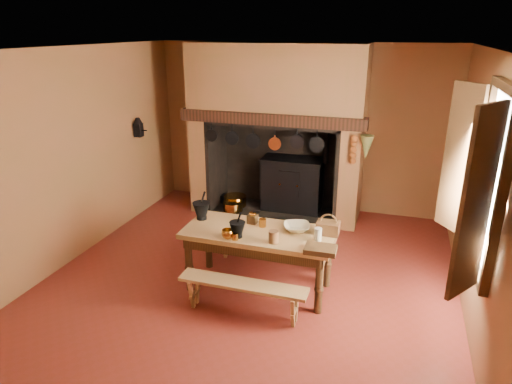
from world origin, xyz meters
The scene contains 28 objects.
floor centered at (0.00, 0.00, 0.00)m, with size 5.50×5.50×0.00m, color maroon.
ceiling centered at (0.00, 0.00, 2.80)m, with size 5.50×5.50×0.00m, color silver.
back_wall centered at (0.00, 2.75, 1.40)m, with size 5.00×0.02×2.80m, color #93593A.
wall_left centered at (-2.50, 0.00, 1.40)m, with size 0.02×5.50×2.80m, color #93593A.
wall_right centered at (2.50, 0.00, 1.40)m, with size 0.02×5.50×2.80m, color #93593A.
wall_front centered at (0.00, -2.75, 1.40)m, with size 5.00×0.02×2.80m, color #93593A.
chimney_breast centered at (-0.30, 2.31, 1.81)m, with size 2.95×0.96×2.80m.
iron_range centered at (-0.04, 2.45, 0.48)m, with size 1.12×0.55×1.60m.
hearth_pans centered at (-1.05, 2.22, 0.09)m, with size 0.51×0.62×0.20m.
hanging_pans centered at (-0.34, 1.81, 1.36)m, with size 1.92×0.29×0.27m.
onion_string centered at (1.00, 1.79, 1.33)m, with size 0.12×0.10×0.46m, color #AD4D1F, non-canonical shape.
herb_bunch centered at (1.18, 1.79, 1.38)m, with size 0.20×0.20×0.35m, color #626831.
window centered at (2.35, -0.40, 1.70)m, with size 0.39×1.75×1.76m.
wall_coffee_mill centered at (-2.42, 1.55, 1.52)m, with size 0.23×0.16×0.31m.
work_table centered at (0.16, -0.15, 0.65)m, with size 1.77×0.79×0.77m.
bench_front centered at (0.16, -0.74, 0.30)m, with size 1.44×0.25×0.40m.
bench_back centered at (0.16, 0.50, 0.35)m, with size 1.65×0.29×0.47m.
mortar_large centered at (-0.62, -0.04, 0.89)m, with size 0.22×0.22×0.37m.
mortar_small centered at (-0.02, -0.39, 0.87)m, with size 0.18×0.18×0.31m.
coffee_grinder centered at (0.02, 0.04, 0.83)m, with size 0.15×0.12×0.17m.
brass_mug_a centered at (-0.03, -0.46, 0.81)m, with size 0.07×0.07×0.08m, color #BB7B2B.
brass_mug_b centered at (0.16, -0.03, 0.82)m, with size 0.09×0.09×0.10m, color #BB7B2B.
mixing_bowl centered at (0.58, 0.00, 0.80)m, with size 0.31×0.31×0.08m, color #BFB693.
stoneware_crock centered at (0.41, -0.40, 0.84)m, with size 0.11×0.11×0.14m, color brown.
glass_jar centered at (0.86, -0.19, 0.84)m, with size 0.08×0.08×0.15m, color beige.
wicker_basket centered at (0.94, 0.01, 0.85)m, with size 0.26×0.19×0.25m.
wooden_tray centered at (0.94, -0.46, 0.80)m, with size 0.34×0.24×0.06m, color #382312.
brass_cup centered at (-0.12, -0.45, 0.82)m, with size 0.14×0.14×0.11m, color #BB7B2B.
Camera 1 is at (1.61, -4.81, 3.02)m, focal length 32.00 mm.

